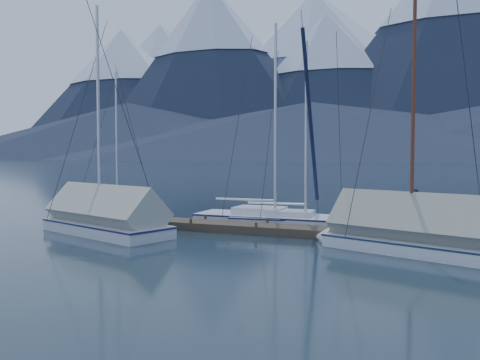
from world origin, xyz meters
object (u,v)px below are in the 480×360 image
(sailboat_covered_near, at_px, (406,237))
(person, at_px, (415,211))
(sailboat_open_left, at_px, (124,214))
(sailboat_open_mid, at_px, (286,222))
(sailboat_covered_far, at_px, (98,221))
(sailboat_open_right, at_px, (316,224))

(sailboat_covered_near, xyz_separation_m, person, (0.16, 1.79, 0.69))
(sailboat_open_left, distance_m, sailboat_open_mid, 9.00)
(person, bearing_deg, sailboat_covered_far, 87.67)
(sailboat_covered_near, relative_size, person, 5.80)
(sailboat_covered_far, bearing_deg, sailboat_open_mid, 36.57)
(sailboat_open_right, distance_m, person, 5.11)
(sailboat_open_right, bearing_deg, person, -29.29)
(sailboat_covered_near, xyz_separation_m, sailboat_covered_far, (-12.30, -0.74, 0.02))
(sailboat_open_left, relative_size, sailboat_open_right, 0.91)
(sailboat_open_right, bearing_deg, sailboat_open_mid, -179.74)
(sailboat_covered_near, bearing_deg, sailboat_open_left, 163.69)
(sailboat_open_mid, bearing_deg, sailboat_open_right, 0.26)
(person, bearing_deg, sailboat_open_left, 66.65)
(sailboat_covered_near, height_order, sailboat_covered_far, sailboat_covered_far)
(sailboat_covered_far, height_order, person, sailboat_covered_far)
(sailboat_open_left, xyz_separation_m, sailboat_open_right, (10.40, -0.04, 0.01))
(sailboat_open_left, height_order, sailboat_open_mid, sailboat_open_mid)
(sailboat_open_left, xyz_separation_m, sailboat_open_mid, (9.00, -0.04, 0.03))
(sailboat_open_left, relative_size, sailboat_open_mid, 0.82)
(person, bearing_deg, sailboat_open_right, 46.91)
(sailboat_covered_far, distance_m, person, 12.73)
(sailboat_open_mid, height_order, sailboat_covered_far, sailboat_covered_far)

